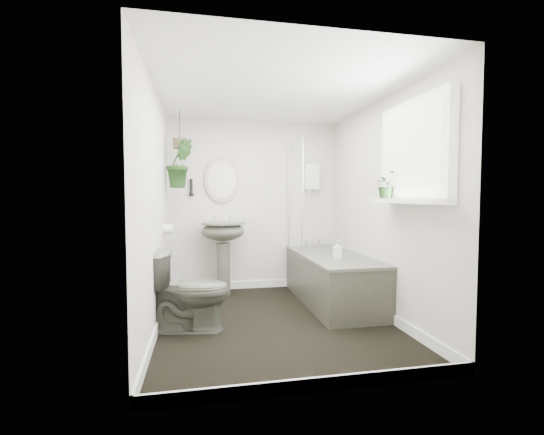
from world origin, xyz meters
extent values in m
cube|color=black|center=(0.00, 0.00, -0.01)|extent=(2.30, 2.80, 0.02)
cube|color=white|center=(0.00, 0.00, 2.31)|extent=(2.30, 2.80, 0.02)
cube|color=silver|center=(0.00, 1.41, 1.15)|extent=(2.30, 0.02, 2.30)
cube|color=silver|center=(0.00, -1.41, 1.15)|extent=(2.30, 0.02, 2.30)
cube|color=silver|center=(-1.16, 0.00, 1.15)|extent=(0.02, 2.80, 2.30)
cube|color=silver|center=(1.16, 0.00, 1.15)|extent=(0.02, 2.80, 2.30)
cube|color=white|center=(0.00, 0.00, 0.05)|extent=(2.30, 2.80, 0.10)
cube|color=white|center=(0.80, 1.34, 1.55)|extent=(0.20, 0.10, 0.35)
ellipsoid|color=#B5A48D|center=(-0.45, 1.37, 1.50)|extent=(0.46, 0.03, 0.62)
cylinder|color=black|center=(-0.85, 1.36, 1.40)|extent=(0.04, 0.04, 0.22)
cylinder|color=white|center=(-1.10, 0.70, 0.90)|extent=(0.11, 0.11, 0.11)
cube|color=white|center=(1.09, -0.70, 1.65)|extent=(0.08, 1.00, 0.90)
cube|color=white|center=(1.02, -0.70, 1.23)|extent=(0.18, 1.00, 0.04)
cube|color=white|center=(1.04, -0.70, 1.65)|extent=(0.01, 0.86, 0.76)
imported|color=#4A4C40|center=(-0.85, -0.09, 0.38)|extent=(0.81, 0.54, 0.76)
imported|color=black|center=(1.00, -0.40, 1.38)|extent=(0.24, 0.21, 0.26)
imported|color=black|center=(-0.97, 0.95, 1.67)|extent=(0.40, 0.36, 0.59)
imported|color=#2E2A29|center=(0.74, 0.19, 0.68)|extent=(0.12, 0.12, 0.21)
cylinder|color=brown|center=(-0.97, 0.95, 1.90)|extent=(0.16, 0.16, 0.12)
camera|label=1|loc=(-0.73, -3.57, 1.26)|focal=24.00mm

